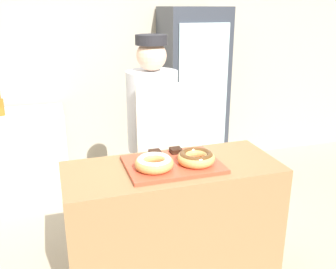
% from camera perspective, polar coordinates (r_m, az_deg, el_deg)
% --- Properties ---
extents(wall_back, '(8.00, 0.06, 2.70)m').
position_cam_1_polar(wall_back, '(4.30, -8.34, 11.59)').
color(wall_back, '#BCB29E').
rests_on(wall_back, ground_plane).
extents(display_counter, '(1.39, 0.58, 0.92)m').
position_cam_1_polar(display_counter, '(2.61, 0.68, -14.13)').
color(display_counter, '#997047').
rests_on(display_counter, ground_plane).
extents(serving_tray, '(0.60, 0.44, 0.02)m').
position_cam_1_polar(serving_tray, '(2.39, 0.72, -4.56)').
color(serving_tray, '#D84C33').
rests_on(serving_tray, display_counter).
extents(donut_light_glaze, '(0.24, 0.24, 0.07)m').
position_cam_1_polar(donut_light_glaze, '(2.28, -2.13, -4.28)').
color(donut_light_glaze, tan).
rests_on(donut_light_glaze, serving_tray).
extents(donut_chocolate_glaze, '(0.24, 0.24, 0.07)m').
position_cam_1_polar(donut_chocolate_glaze, '(2.36, 4.30, -3.47)').
color(donut_chocolate_glaze, tan).
rests_on(donut_chocolate_glaze, serving_tray).
extents(brownie_back_left, '(0.08, 0.08, 0.03)m').
position_cam_1_polar(brownie_back_left, '(2.50, -1.98, -2.81)').
color(brownie_back_left, black).
rests_on(brownie_back_left, serving_tray).
extents(brownie_back_right, '(0.08, 0.08, 0.03)m').
position_cam_1_polar(brownie_back_right, '(2.53, 1.19, -2.44)').
color(brownie_back_right, black).
rests_on(brownie_back_right, serving_tray).
extents(baker_person, '(0.39, 0.39, 1.70)m').
position_cam_1_polar(baker_person, '(2.94, -2.31, -0.89)').
color(baker_person, '#4C4C51').
rests_on(baker_person, ground_plane).
extents(beverage_fridge, '(0.65, 0.62, 1.89)m').
position_cam_1_polar(beverage_fridge, '(4.23, 3.72, 6.03)').
color(beverage_fridge, '#333842').
rests_on(beverage_fridge, ground_plane).
extents(chest_freezer, '(1.02, 0.57, 0.89)m').
position_cam_1_polar(chest_freezer, '(4.13, -22.25, -2.92)').
color(chest_freezer, silver).
rests_on(chest_freezer, ground_plane).
extents(bottle_amber, '(0.06, 0.06, 0.24)m').
position_cam_1_polar(bottle_amber, '(3.94, -24.16, 3.97)').
color(bottle_amber, '#99661E').
rests_on(bottle_amber, chest_freezer).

